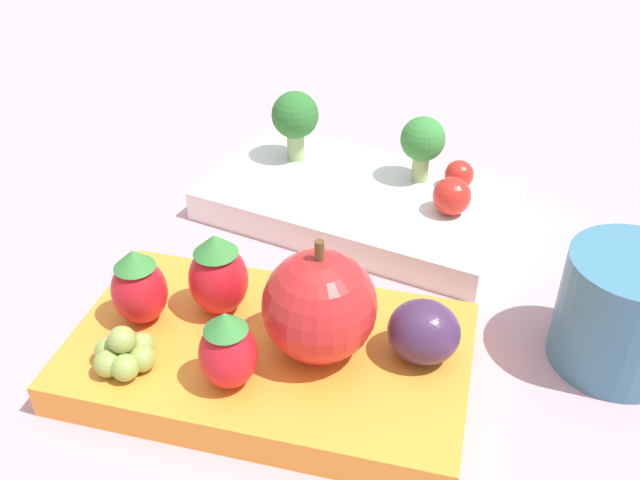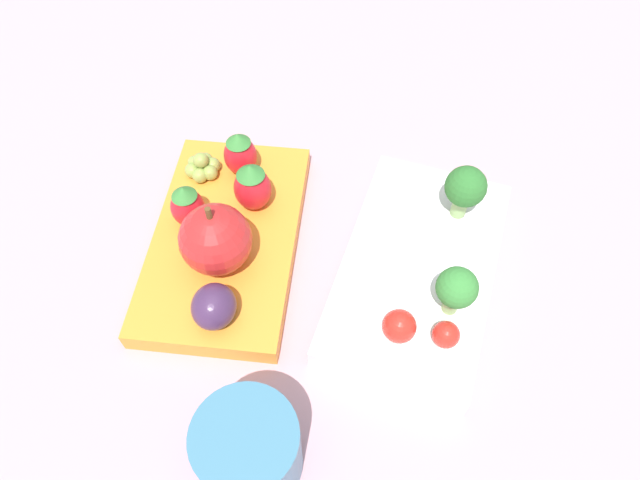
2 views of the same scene
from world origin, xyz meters
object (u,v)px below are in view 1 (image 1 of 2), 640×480
object	(u,v)px
broccoli_floret_1	(423,141)
apple	(319,306)
cherry_tomato_0	(452,196)
strawberry_0	(139,287)
bento_box_fruit	(270,356)
plum	(424,332)
grape_cluster	(125,352)
strawberry_1	(227,350)
broccoli_floret_0	(295,117)
cherry_tomato_1	(459,175)
drinking_cup	(624,312)
strawberry_2	(218,275)
bento_box_savoury	(358,201)

from	to	relation	value
broccoli_floret_1	apple	bearing A→B (deg)	-95.19
cherry_tomato_0	strawberry_0	distance (m)	0.21
bento_box_fruit	plum	size ratio (longest dim) A/B	5.84
bento_box_fruit	plum	xyz separation A→B (m)	(0.08, 0.01, 0.03)
cherry_tomato_0	grape_cluster	bearing A→B (deg)	-125.46
strawberry_0	strawberry_1	bearing A→B (deg)	-24.97
broccoli_floret_1	cherry_tomato_0	world-z (taller)	broccoli_floret_1
broccoli_floret_0	cherry_tomato_1	world-z (taller)	broccoli_floret_0
apple	plum	xyz separation A→B (m)	(0.05, 0.01, -0.01)
strawberry_0	strawberry_1	size ratio (longest dim) A/B	1.04
broccoli_floret_0	broccoli_floret_1	size ratio (longest dim) A/B	1.10
broccoli_floret_1	cherry_tomato_1	size ratio (longest dim) A/B	2.33
cherry_tomato_0	strawberry_1	size ratio (longest dim) A/B	0.58
cherry_tomato_0	strawberry_1	distance (m)	0.20
strawberry_1	plum	bearing A→B (deg)	27.76
bento_box_fruit	drinking_cup	world-z (taller)	drinking_cup
drinking_cup	cherry_tomato_0	bearing A→B (deg)	139.35
apple	plum	world-z (taller)	apple
apple	strawberry_1	bearing A→B (deg)	-135.11
plum	drinking_cup	distance (m)	0.11
strawberry_2	broccoli_floret_0	bearing A→B (deg)	95.26
bento_box_fruit	cherry_tomato_1	size ratio (longest dim) A/B	10.46
cherry_tomato_0	plum	xyz separation A→B (m)	(0.01, -0.14, 0.00)
cherry_tomato_1	strawberry_2	size ratio (longest dim) A/B	0.41
strawberry_0	strawberry_1	world-z (taller)	strawberry_0
broccoli_floret_0	strawberry_0	size ratio (longest dim) A/B	1.16
broccoli_floret_1	strawberry_1	bearing A→B (deg)	-103.21
bento_box_savoury	cherry_tomato_1	xyz separation A→B (m)	(0.07, 0.02, 0.02)
cherry_tomato_1	strawberry_2	xyz separation A→B (m)	(-0.11, -0.17, 0.01)
bento_box_savoury	plum	world-z (taller)	plum
broccoli_floret_1	strawberry_0	world-z (taller)	broccoli_floret_1
bento_box_fruit	broccoli_floret_1	world-z (taller)	broccoli_floret_1
bento_box_savoury	bento_box_fruit	xyz separation A→B (m)	(-0.01, -0.17, -0.00)
bento_box_fruit	grape_cluster	distance (m)	0.08
bento_box_fruit	grape_cluster	bearing A→B (deg)	-150.17
grape_cluster	strawberry_2	bearing A→B (deg)	62.82
bento_box_savoury	cherry_tomato_1	distance (m)	0.07
strawberry_1	cherry_tomato_1	bearing A→B (deg)	69.91
bento_box_savoury	strawberry_2	world-z (taller)	strawberry_2
bento_box_fruit	strawberry_1	world-z (taller)	strawberry_1
strawberry_2	grape_cluster	xyz separation A→B (m)	(-0.03, -0.06, -0.02)
broccoli_floret_1	bento_box_savoury	bearing A→B (deg)	-146.83
apple	strawberry_1	xyz separation A→B (m)	(-0.04, -0.04, -0.01)
bento_box_fruit	cherry_tomato_1	distance (m)	0.21
broccoli_floret_1	grape_cluster	size ratio (longest dim) A/B	1.45
cherry_tomato_0	grape_cluster	world-z (taller)	cherry_tomato_0
bento_box_fruit	drinking_cup	distance (m)	0.19
broccoli_floret_1	strawberry_1	distance (m)	0.23
cherry_tomato_1	plum	world-z (taller)	plum
plum	grape_cluster	bearing A→B (deg)	-160.39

